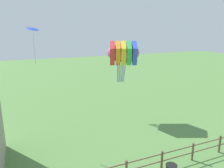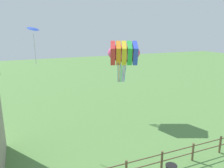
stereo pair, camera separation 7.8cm
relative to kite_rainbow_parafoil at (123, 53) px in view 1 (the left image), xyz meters
name	(u,v)px [view 1 (the left image)]	position (x,y,z in m)	size (l,w,h in m)	color
kite_rainbow_parafoil	(123,53)	(0.00, 0.00, 0.00)	(3.49, 3.04, 3.68)	#E54C8C
kite_blue_delta	(33,31)	(-7.67, -1.95, 1.96)	(1.08, 1.07, 2.54)	blue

